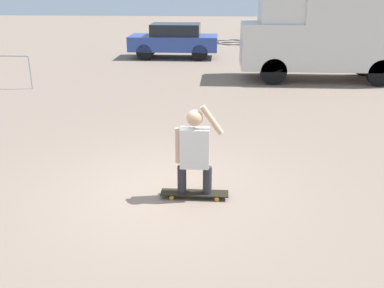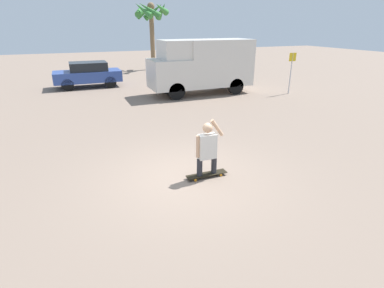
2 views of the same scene
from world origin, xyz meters
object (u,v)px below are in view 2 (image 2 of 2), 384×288
at_px(person_skateboarder, 207,146).
at_px(street_sign, 291,68).
at_px(skateboard, 207,174).
at_px(camper_van, 202,65).
at_px(parked_car_blue, 88,74).
at_px(palm_tree_near_van, 151,15).

height_order(person_skateboarder, street_sign, street_sign).
bearing_deg(skateboard, street_sign, 40.65).
relative_size(camper_van, parked_car_blue, 1.43).
relative_size(parked_car_blue, street_sign, 1.78).
xyz_separation_m(person_skateboarder, parked_car_blue, (-1.74, 13.60, -0.04)).
relative_size(person_skateboarder, parked_car_blue, 0.37).
xyz_separation_m(parked_car_blue, palm_tree_near_van, (5.88, 6.28, 3.60)).
bearing_deg(camper_van, street_sign, -23.08).
bearing_deg(person_skateboarder, parked_car_blue, 97.31).
relative_size(person_skateboarder, camper_van, 0.26).
bearing_deg(street_sign, camper_van, 156.92).
xyz_separation_m(skateboard, parked_car_blue, (-1.75, 13.60, 0.73)).
relative_size(palm_tree_near_van, street_sign, 2.45).
xyz_separation_m(person_skateboarder, palm_tree_near_van, (4.13, 19.88, 3.56)).
xyz_separation_m(skateboard, camper_van, (4.00, 9.19, 1.52)).
height_order(camper_van, street_sign, camper_van).
distance_m(skateboard, palm_tree_near_van, 20.77).
xyz_separation_m(person_skateboarder, street_sign, (8.48, 7.28, 0.59)).
relative_size(camper_van, street_sign, 2.53).
height_order(parked_car_blue, street_sign, street_sign).
bearing_deg(camper_van, skateboard, -113.51).
distance_m(skateboard, parked_car_blue, 13.73).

